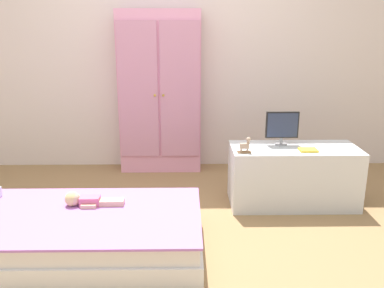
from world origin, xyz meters
TOP-DOWN VIEW (x-y plane):
  - ground_plane at (0.00, 0.00)m, footprint 10.00×10.00m
  - back_wall at (0.00, 1.57)m, footprint 6.40×0.05m
  - bed at (-0.63, -0.20)m, footprint 1.75×0.87m
  - doll at (-0.53, -0.06)m, footprint 0.39×0.13m
  - wardrobe at (-0.10, 1.41)m, footprint 0.79×0.28m
  - tv_stand at (1.02, 0.54)m, footprint 1.01×0.44m
  - tv_monitor at (0.92, 0.62)m, footprint 0.26×0.10m
  - rocking_horse_toy at (0.60, 0.40)m, footprint 0.10×0.04m
  - book_yellow at (1.10, 0.44)m, footprint 0.14×0.10m

SIDE VIEW (x-z plane):
  - ground_plane at x=0.00m, z-range -0.02..0.00m
  - bed at x=-0.63m, z-range 0.00..0.27m
  - tv_stand at x=1.02m, z-range 0.00..0.48m
  - doll at x=-0.53m, z-range 0.26..0.35m
  - book_yellow at x=1.10m, z-range 0.48..0.50m
  - rocking_horse_toy at x=0.60m, z-range 0.48..0.60m
  - tv_monitor at x=0.92m, z-range 0.50..0.78m
  - wardrobe at x=-0.10m, z-range 0.00..1.57m
  - back_wall at x=0.00m, z-range 0.00..2.70m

